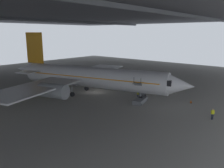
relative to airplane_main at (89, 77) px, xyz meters
name	(u,v)px	position (x,y,z in m)	size (l,w,h in m)	color
ground_plane	(95,92)	(1.98, 0.45, -3.54)	(110.00, 110.00, 0.00)	gray
hangar_structure	(50,12)	(1.91, 14.20, 12.91)	(121.00, 99.00, 17.09)	#4C4F54
airplane_main	(89,77)	(0.00, 0.00, 0.00)	(37.36, 37.93, 11.95)	white
boarding_stairs	(140,98)	(2.13, -10.44, -2.80)	(4.52, 2.47, 4.76)	slate
crew_worker_near_nose	(213,113)	(2.03, -22.49, -2.64)	(0.43, 0.41, 1.60)	#232838
crew_worker_by_stairs	(138,94)	(3.84, -8.81, -2.61)	(0.37, 0.48, 1.64)	#232838
traffic_cone_orange	(191,101)	(7.58, -17.27, -3.25)	(0.36, 0.36, 0.60)	black
baggage_tug	(21,96)	(-10.12, 7.59, -3.01)	(1.32, 2.22, 0.90)	yellow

